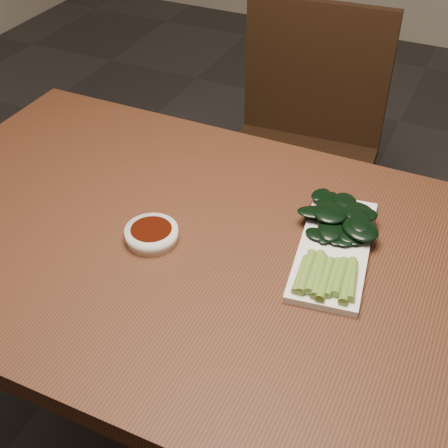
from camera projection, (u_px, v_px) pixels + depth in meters
table at (228, 279)px, 1.19m from camera, size 1.40×0.80×0.75m
chair_far at (301, 144)px, 1.94m from camera, size 0.49×0.49×0.89m
sauce_bowl at (152, 234)px, 1.17m from camera, size 0.10×0.10×0.03m
serving_plate at (334, 249)px, 1.14m from camera, size 0.17×0.32×0.01m
gai_lan at (338, 233)px, 1.15m from camera, size 0.18×0.31×0.03m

